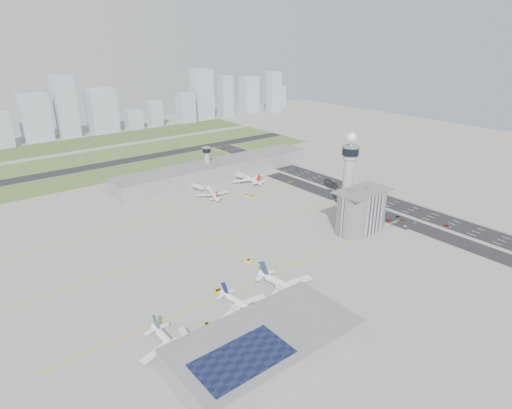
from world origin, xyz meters
TOP-DOWN VIEW (x-y plane):
  - ground at (0.00, 0.00)m, footprint 1000.00×1000.00m
  - grass_strip_0 at (-20.00, 225.00)m, footprint 480.00×50.00m
  - grass_strip_1 at (-20.00, 300.00)m, footprint 480.00×60.00m
  - grass_strip_2 at (-20.00, 380.00)m, footprint 480.00×70.00m
  - runway at (-20.00, 262.00)m, footprint 480.00×22.00m
  - highway at (115.00, 0.00)m, footprint 28.00×500.00m
  - barrier_left at (101.00, 0.00)m, footprint 0.60×500.00m
  - barrier_right at (129.00, 0.00)m, footprint 0.60×500.00m
  - landside_road at (90.00, -10.00)m, footprint 18.00×260.00m
  - parking_lot at (88.00, -22.00)m, footprint 20.00×44.00m
  - taxiway_line_h_0 at (-40.00, -30.00)m, footprint 260.00×0.60m
  - taxiway_line_h_1 at (-40.00, 30.00)m, footprint 260.00×0.60m
  - taxiway_line_h_2 at (-40.00, 90.00)m, footprint 260.00×0.60m
  - taxiway_line_v at (-40.00, 30.00)m, footprint 0.60×260.00m
  - control_tower at (72.00, 8.00)m, footprint 14.00×14.00m
  - secondary_tower at (30.00, 150.00)m, footprint 8.60×8.60m
  - admin_building at (51.99, -22.00)m, footprint 42.00×24.00m
  - terminal_pier at (40.00, 148.00)m, footprint 210.00×32.00m
  - near_terminal at (-88.07, -82.02)m, footprint 84.00×42.00m
  - airplane_near_a at (-118.56, -53.16)m, footprint 30.87×36.30m
  - airplane_near_b at (-74.26, -48.77)m, footprint 33.93×38.56m
  - airplane_near_c at (-45.37, -51.73)m, footprint 43.17×48.82m
  - airplane_far_a at (6.09, 105.00)m, footprint 39.12×42.33m
  - airplane_far_b at (55.82, 118.15)m, footprint 37.47×43.47m
  - jet_bridge_near_0 at (-113.00, -61.00)m, footprint 5.39×14.31m
  - jet_bridge_near_1 at (-83.00, -61.00)m, footprint 5.39×14.31m
  - jet_bridge_near_2 at (-53.00, -61.00)m, footprint 5.39×14.31m
  - jet_bridge_far_0 at (2.00, 132.00)m, footprint 5.39×14.31m
  - jet_bridge_far_1 at (52.00, 132.00)m, footprint 5.39×14.31m
  - tug_0 at (-96.78, -47.53)m, footprint 3.48×2.43m
  - tug_1 at (-76.56, -26.45)m, footprint 3.23×4.09m
  - tug_2 at (-74.98, -26.11)m, footprint 3.77×3.55m
  - tug_3 at (-41.62, -9.66)m, footprint 3.39×3.99m
  - tug_4 at (31.21, 79.06)m, footprint 4.30×3.70m
  - tug_5 at (30.29, 85.02)m, footprint 3.73×3.46m
  - car_lot_0 at (82.55, -40.38)m, footprint 3.52×1.75m
  - car_lot_1 at (82.50, -31.40)m, footprint 4.04×1.70m
  - car_lot_2 at (83.44, -25.88)m, footprint 4.81×2.54m
  - car_lot_3 at (83.93, -19.37)m, footprint 4.12×1.88m
  - car_lot_4 at (82.33, -10.37)m, footprint 3.80×1.98m
  - car_lot_5 at (83.80, -6.82)m, footprint 3.72×1.83m
  - car_lot_6 at (93.61, -41.26)m, footprint 4.54×2.15m
  - car_lot_7 at (92.31, -32.17)m, footprint 4.39×1.93m
  - car_lot_8 at (93.88, -26.07)m, footprint 3.47×1.85m
  - car_lot_9 at (93.78, -16.94)m, footprint 3.52×1.34m
  - car_lot_10 at (91.88, -10.70)m, footprint 4.74×2.67m
  - car_lot_11 at (93.44, -6.67)m, footprint 4.40×1.96m
  - car_hw_0 at (108.03, -59.26)m, footprint 2.07×3.94m
  - car_hw_1 at (114.56, 37.80)m, footprint 1.35×3.50m
  - car_hw_2 at (122.31, 117.86)m, footprint 2.30×4.75m
  - car_hw_4 at (107.60, 182.30)m, footprint 1.52×3.44m
  - skyline_bldg_6 at (-102.68, 417.90)m, footprint 20.04×16.03m
  - skyline_bldg_7 at (-59.44, 436.89)m, footprint 35.76×28.61m
  - skyline_bldg_8 at (-19.42, 431.56)m, footprint 26.33×21.06m
  - skyline_bldg_9 at (30.27, 432.32)m, footprint 36.96×29.57m
  - skyline_bldg_10 at (73.27, 423.68)m, footprint 23.01×18.41m
  - skyline_bldg_11 at (108.28, 423.34)m, footprint 20.22×16.18m
  - skyline_bldg_12 at (162.17, 421.29)m, footprint 26.14×20.92m
  - skyline_bldg_13 at (201.27, 433.27)m, footprint 32.26×25.81m
  - skyline_bldg_14 at (244.74, 426.38)m, footprint 21.59×17.28m
  - skyline_bldg_15 at (302.83, 435.54)m, footprint 30.25×24.20m
  - skyline_bldg_16 at (345.49, 415.96)m, footprint 23.04×18.43m
  - skyline_bldg_17 at (382.05, 443.29)m, footprint 22.64×18.11m

SIDE VIEW (x-z plane):
  - ground at x=0.00m, z-range 0.00..0.00m
  - taxiway_line_h_0 at x=-40.00m, z-range 0.00..0.01m
  - taxiway_line_h_1 at x=-40.00m, z-range 0.00..0.01m
  - taxiway_line_h_2 at x=-40.00m, z-range 0.00..0.01m
  - taxiway_line_v at x=-40.00m, z-range 0.00..0.01m
  - grass_strip_0 at x=-20.00m, z-range 0.00..0.08m
  - grass_strip_1 at x=-20.00m, z-range 0.00..0.08m
  - grass_strip_2 at x=-20.00m, z-range 0.00..0.08m
  - landside_road at x=90.00m, z-range 0.00..0.08m
  - highway at x=115.00m, z-range 0.00..0.10m
  - parking_lot at x=88.00m, z-range 0.00..0.10m
  - runway at x=-20.00m, z-range 0.01..0.11m
  - car_lot_8 at x=93.88m, z-range 0.00..1.12m
  - car_hw_1 at x=114.56m, z-range 0.00..1.14m
  - car_lot_9 at x=93.78m, z-range 0.00..1.15m
  - car_hw_4 at x=107.60m, z-range 0.00..1.15m
  - car_lot_0 at x=82.55m, z-range 0.00..1.15m
  - car_lot_3 at x=83.93m, z-range 0.00..1.17m
  - car_lot_5 at x=83.80m, z-range 0.00..1.17m
  - barrier_left at x=101.00m, z-range 0.00..1.20m
  - barrier_right at x=129.00m, z-range 0.00..1.20m
  - car_lot_4 at x=82.33m, z-range 0.00..1.23m
  - car_lot_10 at x=91.88m, z-range 0.00..1.25m
  - car_lot_11 at x=93.44m, z-range 0.00..1.25m
  - car_lot_6 at x=93.61m, z-range 0.00..1.25m
  - car_lot_7 at x=92.31m, z-range 0.00..1.25m
  - car_hw_0 at x=108.03m, z-range 0.00..1.28m
  - car_lot_2 at x=83.44m, z-range 0.00..1.29m
  - car_lot_1 at x=82.50m, z-range 0.00..1.30m
  - car_hw_2 at x=122.31m, z-range 0.00..1.30m
  - tug_5 at x=30.29m, z-range 0.00..1.79m
  - tug_2 at x=-74.98m, z-range 0.00..1.81m
  - tug_3 at x=-41.62m, z-range 0.00..1.96m
  - tug_0 at x=-96.78m, z-range 0.00..2.00m
  - tug_4 at x=31.21m, z-range 0.00..2.10m
  - tug_1 at x=-76.56m, z-range 0.00..2.11m
  - jet_bridge_near_0 at x=-113.00m, z-range 0.00..5.70m
  - jet_bridge_near_1 at x=-83.00m, z-range 0.00..5.70m
  - jet_bridge_near_2 at x=-53.00m, z-range 0.00..5.70m
  - jet_bridge_far_0 at x=2.00m, z-range 0.00..5.70m
  - jet_bridge_far_1 at x=52.00m, z-range 0.00..5.70m
  - airplane_far_a at x=6.09m, z-range 0.00..9.69m
  - airplane_near_b at x=-74.26m, z-range 0.00..9.87m
  - airplane_near_a at x=-118.56m, z-range 0.00..10.15m
  - airplane_far_b at x=55.82m, z-range 0.00..11.74m
  - airplane_near_c at x=-45.37m, z-range 0.00..12.36m
  - near_terminal at x=-88.07m, z-range -0.07..12.93m
  - terminal_pier at x=40.00m, z-range 0.00..15.80m
  - skyline_bldg_10 at x=73.27m, z-range 0.00..27.75m
  - admin_building at x=51.99m, z-range -1.45..32.05m
  - secondary_tower at x=30.00m, z-range 2.85..34.75m
  - skyline_bldg_11 at x=108.28m, z-range 0.00..38.97m
  - skyline_bldg_17 at x=382.05m, z-range 0.00..41.06m
  - skyline_bldg_6 at x=-102.68m, z-range 0.00..45.20m
  - skyline_bldg_12 at x=162.17m, z-range 0.00..46.89m
  - skyline_bldg_7 at x=-59.44m, z-range 0.00..61.22m
  - skyline_bldg_9 at x=30.27m, z-range 0.00..62.11m
  - skyline_bldg_15 at x=302.83m, z-range 0.00..63.40m
  - skyline_bldg_14 at x=244.74m, z-range 0.00..68.75m
  - control_tower at x=72.00m, z-range 2.79..67.29m
  - skyline_bldg_16 at x=345.49m, z-range 0.00..71.56m
  - skyline_bldg_13 at x=201.27m, z-range 0.00..81.20m
  - skyline_bldg_8 at x=-19.42m, z-range 0.00..83.39m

